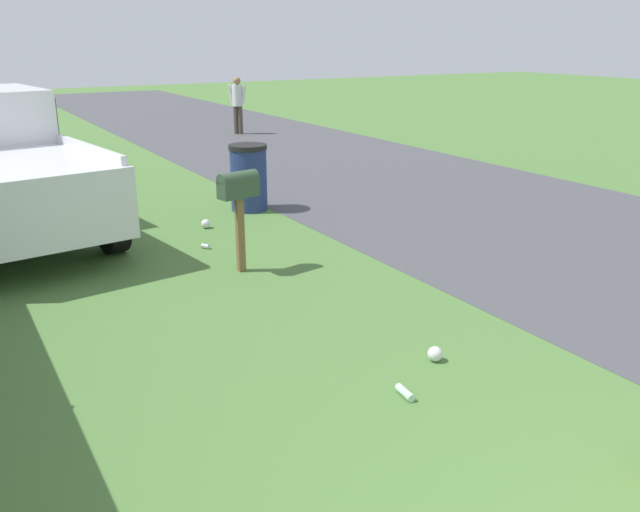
% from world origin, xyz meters
% --- Properties ---
extents(road_asphalt, '(60.00, 6.34, 0.01)m').
position_xyz_m(road_asphalt, '(6.00, -5.48, 0.00)').
color(road_asphalt, '#47474C').
rests_on(road_asphalt, ground).
extents(mailbox, '(0.30, 0.54, 1.28)m').
position_xyz_m(mailbox, '(6.73, -0.58, 1.02)').
color(mailbox, brown).
rests_on(mailbox, ground).
extents(trash_bin, '(0.64, 0.64, 1.12)m').
position_xyz_m(trash_bin, '(9.55, -1.99, 0.56)').
color(trash_bin, navy).
rests_on(trash_bin, ground).
extents(pedestrian, '(0.36, 0.47, 1.67)m').
position_xyz_m(pedestrian, '(18.19, -5.59, 0.97)').
color(pedestrian, '#4C4238').
rests_on(pedestrian, ground).
extents(litter_bag_far_scatter, '(0.14, 0.14, 0.14)m').
position_xyz_m(litter_bag_far_scatter, '(8.83, -0.91, 0.07)').
color(litter_bag_far_scatter, silver).
rests_on(litter_bag_far_scatter, ground).
extents(litter_can_near_hydrant, '(0.14, 0.12, 0.07)m').
position_xyz_m(litter_can_near_hydrant, '(7.85, -0.53, 0.03)').
color(litter_can_near_hydrant, silver).
rests_on(litter_can_near_hydrant, ground).
extents(litter_bottle_by_mailbox, '(0.23, 0.09, 0.07)m').
position_xyz_m(litter_bottle_by_mailbox, '(3.17, -0.46, 0.04)').
color(litter_bottle_by_mailbox, '#B2D8BF').
rests_on(litter_bottle_by_mailbox, ground).
extents(litter_bag_midfield_a, '(0.14, 0.14, 0.14)m').
position_xyz_m(litter_bag_midfield_a, '(3.54, -1.09, 0.07)').
color(litter_bag_midfield_a, silver).
rests_on(litter_bag_midfield_a, ground).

